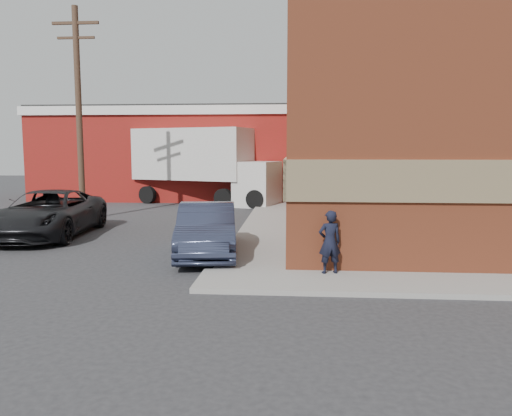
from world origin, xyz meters
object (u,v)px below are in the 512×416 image
(brick_building, at_px, (465,108))
(utility_pole, at_px, (79,109))
(sedan, at_px, (207,230))
(box_truck, at_px, (206,161))
(warehouse, at_px, (175,153))
(suv_a, at_px, (48,214))
(man, at_px, (330,242))

(brick_building, xyz_separation_m, utility_pole, (-16.00, 0.00, 0.06))
(sedan, distance_m, box_truck, 14.02)
(box_truck, bearing_deg, sedan, -61.51)
(box_truck, bearing_deg, utility_pole, -103.95)
(warehouse, height_order, box_truck, warehouse)
(warehouse, distance_m, suv_a, 15.38)
(sedan, bearing_deg, warehouse, 97.80)
(utility_pole, xyz_separation_m, box_truck, (4.28, 6.74, -2.32))
(brick_building, bearing_deg, suv_a, -164.72)
(utility_pole, bearing_deg, suv_a, -82.22)
(sedan, relative_size, suv_a, 0.78)
(man, distance_m, box_truck, 17.06)
(brick_building, xyz_separation_m, box_truck, (-11.72, 6.74, -2.25))
(warehouse, xyz_separation_m, box_truck, (2.78, -4.26, -0.38))
(suv_a, height_order, box_truck, box_truck)
(warehouse, xyz_separation_m, man, (8.54, -20.25, -1.94))
(warehouse, relative_size, man, 10.86)
(sedan, xyz_separation_m, box_truck, (-2.42, 13.71, 1.68))
(warehouse, distance_m, man, 22.06)
(brick_building, xyz_separation_m, sedan, (-9.30, -6.96, -3.93))
(warehouse, height_order, suv_a, warehouse)
(sedan, bearing_deg, man, -42.71)
(brick_building, distance_m, warehouse, 18.30)
(brick_building, distance_m, suv_a, 16.45)
(man, bearing_deg, suv_a, -43.07)
(utility_pole, distance_m, box_truck, 8.31)
(warehouse, relative_size, sedan, 3.58)
(brick_building, height_order, box_truck, brick_building)
(box_truck, bearing_deg, man, -51.72)
(brick_building, xyz_separation_m, man, (-5.96, -9.25, -3.81))
(warehouse, xyz_separation_m, suv_a, (-0.92, -15.22, -2.00))
(brick_building, relative_size, utility_pole, 2.03)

